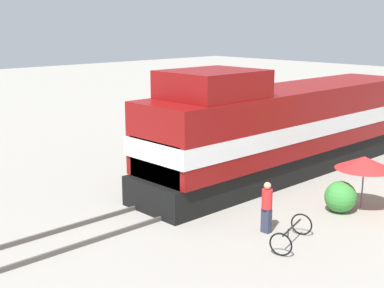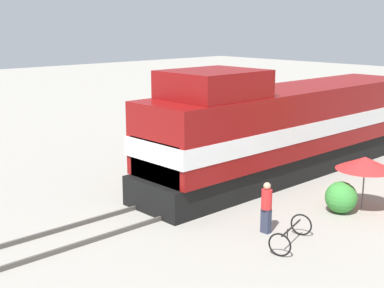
{
  "view_description": "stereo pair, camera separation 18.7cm",
  "coord_description": "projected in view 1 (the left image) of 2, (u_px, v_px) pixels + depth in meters",
  "views": [
    {
      "loc": [
        13.8,
        -16.53,
        6.57
      ],
      "look_at": [
        1.2,
        -4.57,
        2.58
      ],
      "focal_mm": 50.0,
      "sensor_mm": 36.0,
      "label": 1
    },
    {
      "loc": [
        13.93,
        -16.39,
        6.57
      ],
      "look_at": [
        1.2,
        -4.57,
        2.58
      ],
      "focal_mm": 50.0,
      "sensor_mm": 36.0,
      "label": 2
    }
  ],
  "objects": [
    {
      "name": "shrub_cluster",
      "position": [
        340.0,
        197.0,
        18.77
      ],
      "size": [
        1.12,
        1.12,
        1.12
      ],
      "primitive_type": "sphere",
      "color": "#388C38",
      "rests_on": "ground_plane"
    },
    {
      "name": "rail_far",
      "position": [
        265.0,
        185.0,
        21.79
      ],
      "size": [
        0.08,
        37.65,
        0.15
      ],
      "primitive_type": "cube",
      "color": "#4C4742",
      "rests_on": "ground_plane"
    },
    {
      "name": "person_bystander",
      "position": [
        267.0,
        205.0,
        16.87
      ],
      "size": [
        0.34,
        0.34,
        1.67
      ],
      "color": "#2D3347",
      "rests_on": "ground_plane"
    },
    {
      "name": "rail_near",
      "position": [
        239.0,
        177.0,
        22.81
      ],
      "size": [
        0.08,
        37.65,
        0.15
      ],
      "primitive_type": "cube",
      "color": "#4C4742",
      "rests_on": "ground_plane"
    },
    {
      "name": "ground_plane",
      "position": [
        252.0,
        183.0,
        22.32
      ],
      "size": [
        120.0,
        120.0,
        0.0
      ],
      "primitive_type": "plane",
      "color": "gray"
    },
    {
      "name": "vendor_umbrella",
      "position": [
        364.0,
        163.0,
        18.69
      ],
      "size": [
        2.02,
        2.02,
        1.98
      ],
      "color": "#4C4C4C",
      "rests_on": "ground_plane"
    },
    {
      "name": "bicycle",
      "position": [
        292.0,
        233.0,
        16.03
      ],
      "size": [
        1.19,
        1.98,
        0.7
      ],
      "rotation": [
        0.0,
        0.0,
        0.28
      ],
      "color": "black",
      "rests_on": "ground_plane"
    },
    {
      "name": "locomotive",
      "position": [
        282.0,
        128.0,
        23.17
      ],
      "size": [
        3.19,
        16.0,
        4.83
      ],
      "color": "black",
      "rests_on": "ground_plane"
    }
  ]
}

